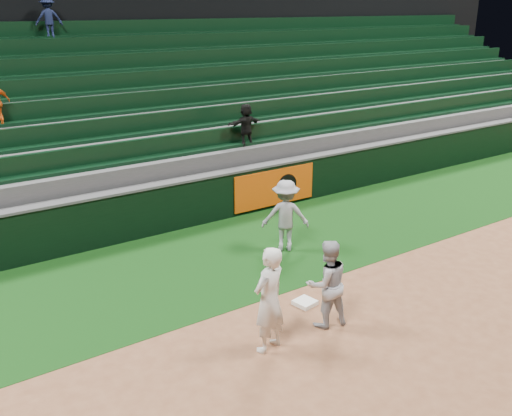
{
  "coord_description": "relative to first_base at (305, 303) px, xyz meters",
  "views": [
    {
      "loc": [
        -5.77,
        -6.97,
        5.31
      ],
      "look_at": [
        0.53,
        2.3,
        1.3
      ],
      "focal_mm": 40.0,
      "sensor_mm": 36.0,
      "label": 1
    }
  ],
  "objects": [
    {
      "name": "base_coach",
      "position": [
        1.22,
        2.25,
        0.79
      ],
      "size": [
        1.23,
        1.1,
        1.65
      ],
      "primitive_type": "imported",
      "rotation": [
        0.0,
        0.0,
        2.57
      ],
      "color": "#90929C",
      "rests_on": "foul_grass"
    },
    {
      "name": "foul_grass",
      "position": [
        -0.31,
        2.67,
        -0.04
      ],
      "size": [
        36.0,
        4.2,
        0.01
      ],
      "primitive_type": "cube",
      "color": "black",
      "rests_on": "ground"
    },
    {
      "name": "ground",
      "position": [
        -0.31,
        -0.33,
        -0.04
      ],
      "size": [
        70.0,
        70.0,
        0.0
      ],
      "primitive_type": "plane",
      "color": "brown",
      "rests_on": "ground"
    },
    {
      "name": "first_baseman",
      "position": [
        -1.4,
        -0.8,
        0.86
      ],
      "size": [
        0.75,
        0.59,
        1.8
      ],
      "primitive_type": "imported",
      "rotation": [
        0.0,
        0.0,
        3.42
      ],
      "color": "silver",
      "rests_on": "ground"
    },
    {
      "name": "first_base",
      "position": [
        0.0,
        0.0,
        0.0
      ],
      "size": [
        0.42,
        0.42,
        0.08
      ],
      "primitive_type": "cube",
      "rotation": [
        0.0,
        0.0,
        0.17
      ],
      "color": "white",
      "rests_on": "ground"
    },
    {
      "name": "baserunner",
      "position": [
        -0.14,
        -0.74,
        0.75
      ],
      "size": [
        0.88,
        0.75,
        1.59
      ],
      "primitive_type": "imported",
      "rotation": [
        0.0,
        0.0,
        2.93
      ],
      "color": "#A7A9B2",
      "rests_on": "ground"
    },
    {
      "name": "stadium_seating",
      "position": [
        -0.31,
        8.64,
        1.66
      ],
      "size": [
        36.0,
        5.95,
        5.53
      ],
      "color": "#393A3C",
      "rests_on": "ground"
    },
    {
      "name": "field_wall",
      "position": [
        -0.28,
        4.86,
        0.59
      ],
      "size": [
        36.0,
        0.45,
        1.25
      ],
      "color": "black",
      "rests_on": "ground"
    }
  ]
}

